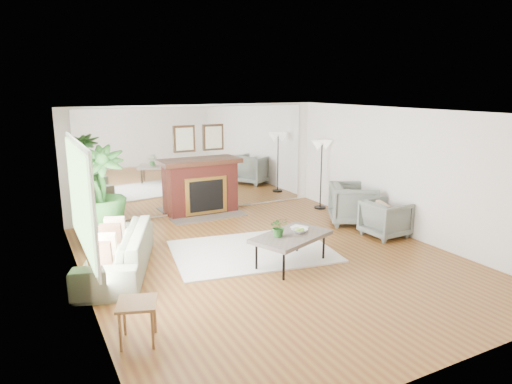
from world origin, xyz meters
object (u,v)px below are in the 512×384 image
armchair_front (386,219)px  coffee_table (291,237)px  potted_ficus (101,194)px  floor_lamp (322,151)px  sofa (117,251)px  armchair_back (353,204)px  side_table (137,308)px  fireplace (203,186)px

armchair_front → coffee_table: bearing=97.5°
potted_ficus → floor_lamp: (5.12, 0.33, 0.42)m
sofa → potted_ficus: bearing=-161.0°
armchair_back → side_table: armchair_back is taller
coffee_table → side_table: (-2.80, -1.16, -0.06)m
fireplace → side_table: bearing=-119.1°
fireplace → armchair_back: (2.60, -2.17, -0.22)m
coffee_table → sofa: sofa is taller
side_table → potted_ficus: (0.23, 3.59, 0.57)m
armchair_front → floor_lamp: (0.10, 2.33, 1.05)m
sofa → side_table: sofa is taller
fireplace → coffee_table: size_ratio=1.35×
coffee_table → side_table: bearing=-157.4°
fireplace → coffee_table: (0.15, -3.59, -0.17)m
fireplace → armchair_front: fireplace is taller
fireplace → coffee_table: fireplace is taller
sofa → armchair_front: size_ratio=2.96×
fireplace → armchair_front: 4.11m
armchair_back → armchair_front: armchair_back is taller
coffee_table → side_table: 3.03m
sofa → armchair_front: (5.05, -0.64, 0.02)m
sofa → armchair_back: (5.05, 0.35, 0.09)m
side_table → floor_lamp: (5.35, 3.92, 0.99)m
coffee_table → floor_lamp: bearing=47.2°
coffee_table → sofa: size_ratio=0.65×
sofa → floor_lamp: (5.15, 1.69, 1.07)m
potted_ficus → sofa: bearing=-91.3°
floor_lamp → sofa: bearing=-161.8°
sofa → potted_ficus: 1.51m
side_table → floor_lamp: 6.70m
armchair_front → floor_lamp: 2.56m
side_table → floor_lamp: bearing=36.2°
sofa → armchair_back: size_ratio=2.44×
armchair_back → sofa: bearing=124.4°
armchair_back → side_table: size_ratio=1.70×
fireplace → floor_lamp: fireplace is taller
fireplace → armchair_back: size_ratio=2.14×
sofa → floor_lamp: size_ratio=1.42×
coffee_table → armchair_back: bearing=30.1°
side_table → coffee_table: bearing=22.6°
fireplace → potted_ficus: size_ratio=1.10×
coffee_table → potted_ficus: size_ratio=0.82×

